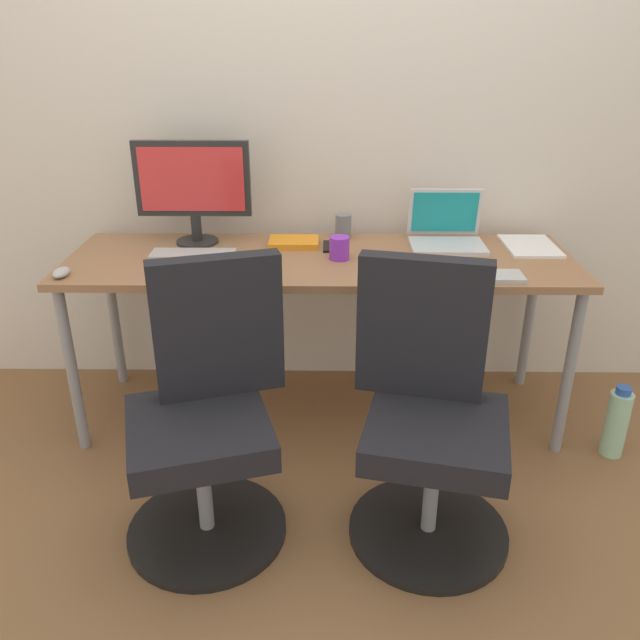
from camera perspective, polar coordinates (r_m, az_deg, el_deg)
The scene contains 17 objects.
ground_plane at distance 2.95m, azimuth 0.01°, elevation -8.08°, with size 5.28×5.28×0.00m, color brown.
back_wall at distance 2.91m, azimuth 0.11°, elevation 18.76°, with size 4.40×0.04×2.60m, color silver.
desk at distance 2.65m, azimuth 0.01°, elevation 4.35°, with size 2.05×0.64×0.74m.
office_chair_left at distance 2.16m, azimuth -9.89°, elevation -8.58°, with size 0.55×0.55×0.94m.
office_chair_right at distance 2.16m, azimuth 9.62°, elevation -8.70°, with size 0.54×0.54×0.94m.
water_bottle_on_floor at distance 2.87m, azimuth 24.69°, elevation -8.22°, with size 0.09×0.09×0.31m.
desktop_monitor at distance 2.79m, azimuth -11.15°, elevation 11.58°, with size 0.48×0.18×0.43m.
open_laptop at distance 2.82m, azimuth 11.08°, elevation 7.63°, with size 0.31×0.26×0.23m.
keyboard_by_monitor at distance 2.68m, azimuth -11.14°, elevation 5.69°, with size 0.34×0.12×0.02m, color #B7B7B7.
keyboard_by_laptop at distance 2.46m, azimuth 13.67°, elevation 3.75°, with size 0.34×0.12×0.02m, color #B7B7B7.
mouse_by_monitor at distance 2.60m, azimuth -21.86°, elevation 3.92°, with size 0.06×0.10×0.03m, color #B7B7B7.
mouse_by_laptop at distance 2.40m, azimuth -4.77°, elevation 3.98°, with size 0.06×0.10×0.03m, color #B7B7B7.
coffee_mug at distance 2.59m, azimuth 1.71°, elevation 6.36°, with size 0.08×0.08×0.09m, color purple.
pen_cup at distance 2.87m, azimuth 2.07°, elevation 8.26°, with size 0.07×0.07×0.10m, color slate.
phone_near_laptop at distance 2.75m, azimuth 1.03°, elevation 6.50°, with size 0.07×0.14×0.01m, color black.
notebook at distance 2.77m, azimuth -2.32°, elevation 6.86°, with size 0.21×0.15×0.03m, color orange.
paper_pile at distance 2.89m, azimuth 18.05°, elevation 6.22°, with size 0.21×0.30×0.01m, color white.
Camera 1 is at (0.03, -2.49, 1.59)m, focal length 36.29 mm.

